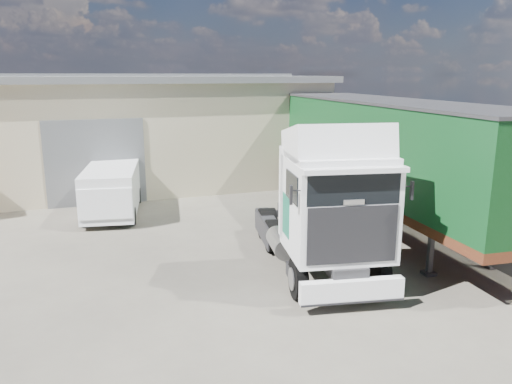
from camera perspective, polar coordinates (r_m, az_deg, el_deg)
name	(u,v)px	position (r m, az deg, el deg)	size (l,w,h in m)	color
ground	(198,293)	(12.93, -6.60, -11.40)	(120.00, 120.00, 0.00)	#2A2822
warehouse	(6,131)	(27.84, -26.68, 6.29)	(30.60, 12.60, 5.42)	#B3A989
brick_boundary_wall	(427,173)	(22.78, 18.97, 2.12)	(0.35, 26.00, 2.50)	brown
tractor_unit	(327,213)	(13.32, 8.11, -2.40)	(3.51, 6.72, 4.30)	black
box_trailer	(387,151)	(18.18, 14.71, 4.57)	(3.93, 13.81, 4.53)	#2D2D30
panel_van	(112,191)	(20.12, -16.16, 0.11)	(2.63, 4.87, 1.89)	black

